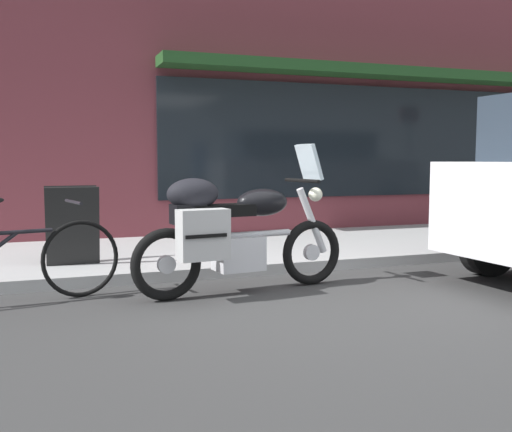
% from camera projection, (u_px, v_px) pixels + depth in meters
% --- Properties ---
extents(ground_plane, '(80.00, 80.00, 0.00)m').
position_uv_depth(ground_plane, '(316.00, 305.00, 5.10)').
color(ground_plane, '#353535').
extents(touring_motorcycle, '(2.16, 0.82, 1.40)m').
position_uv_depth(touring_motorcycle, '(232.00, 230.00, 5.44)').
color(touring_motorcycle, black).
rests_on(touring_motorcycle, ground_plane).
extents(parked_bicycle, '(1.76, 0.56, 0.94)m').
position_uv_depth(parked_bicycle, '(17.00, 261.00, 5.06)').
color(parked_bicycle, black).
rests_on(parked_bicycle, ground_plane).
extents(sandwich_board_sign, '(0.55, 0.40, 0.84)m').
position_uv_depth(sandwich_board_sign, '(72.00, 225.00, 6.35)').
color(sandwich_board_sign, black).
rests_on(sandwich_board_sign, sidewalk_curb).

